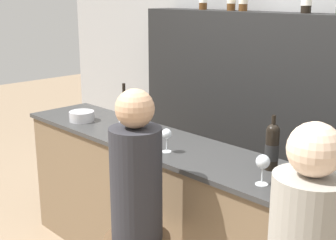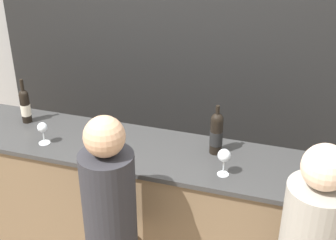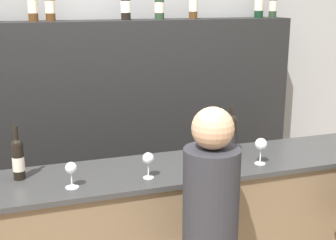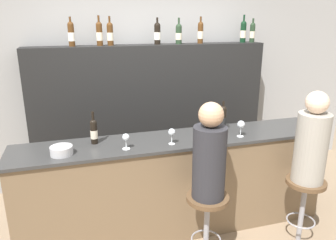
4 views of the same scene
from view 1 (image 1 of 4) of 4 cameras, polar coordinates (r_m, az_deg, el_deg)
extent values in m
cube|color=#9E9E9E|center=(3.94, 16.33, 4.67)|extent=(6.40, 0.05, 2.60)
cube|color=brown|center=(3.18, 2.79, -12.75)|extent=(3.12, 0.52, 0.99)
cube|color=#333333|center=(2.97, 2.92, -4.07)|extent=(3.16, 0.56, 0.03)
cube|color=black|center=(3.83, 14.21, -1.33)|extent=(2.97, 0.28, 1.84)
cylinder|color=black|center=(3.56, -5.34, 1.13)|extent=(0.06, 0.06, 0.20)
cylinder|color=beige|center=(3.56, -5.34, 0.97)|extent=(0.07, 0.07, 0.08)
sphere|color=black|center=(3.53, -5.38, 2.73)|extent=(0.06, 0.06, 0.06)
cylinder|color=black|center=(3.52, -5.41, 3.70)|extent=(0.02, 0.02, 0.10)
cylinder|color=black|center=(2.69, 12.55, -3.59)|extent=(0.08, 0.08, 0.23)
cylinder|color=black|center=(2.70, 12.53, -3.82)|extent=(0.08, 0.08, 0.09)
sphere|color=black|center=(2.66, 12.69, -1.26)|extent=(0.08, 0.08, 0.08)
cylinder|color=black|center=(2.64, 12.75, -0.18)|extent=(0.02, 0.02, 0.07)
cylinder|color=silver|center=(3.25, -5.42, -2.06)|extent=(0.07, 0.07, 0.00)
cylinder|color=silver|center=(3.24, -5.44, -1.34)|extent=(0.01, 0.01, 0.08)
sphere|color=silver|center=(3.22, -5.47, -0.16)|extent=(0.06, 0.06, 0.06)
cylinder|color=silver|center=(2.95, -0.17, -3.87)|extent=(0.06, 0.06, 0.00)
cylinder|color=silver|center=(2.93, -0.17, -3.05)|extent=(0.01, 0.01, 0.08)
sphere|color=silver|center=(2.91, -0.17, -1.70)|extent=(0.07, 0.07, 0.07)
cylinder|color=silver|center=(2.51, 11.34, -7.68)|extent=(0.07, 0.07, 0.00)
cylinder|color=silver|center=(2.49, 11.40, -6.69)|extent=(0.01, 0.01, 0.09)
sphere|color=silver|center=(2.47, 11.49, -4.99)|extent=(0.07, 0.07, 0.07)
cylinder|color=#B7B7BC|center=(3.70, -10.47, 0.46)|extent=(0.19, 0.19, 0.08)
cylinder|color=brown|center=(2.71, -3.76, -14.41)|extent=(0.37, 0.37, 0.04)
cylinder|color=#28282D|center=(2.56, -3.90, -7.82)|extent=(0.28, 0.28, 0.64)
sphere|color=tan|center=(2.42, -4.07, 1.40)|extent=(0.21, 0.21, 0.21)
sphere|color=beige|center=(1.79, 17.46, -3.45)|extent=(0.21, 0.21, 0.21)
camera|label=2|loc=(1.10, -68.92, 36.21)|focal=50.00mm
camera|label=3|loc=(2.75, -54.80, 9.67)|focal=50.00mm
camera|label=4|loc=(2.97, -61.57, 10.73)|focal=35.00mm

